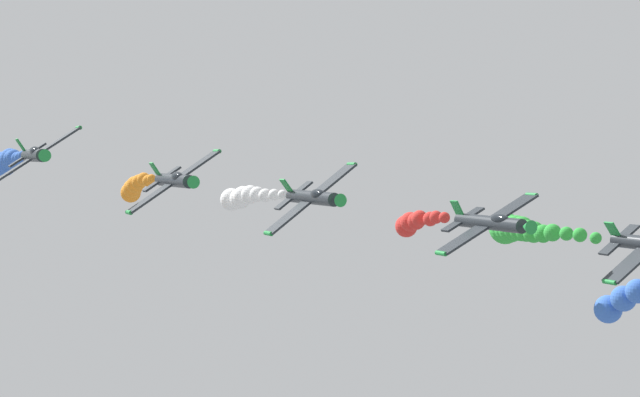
{
  "coord_description": "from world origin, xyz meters",
  "views": [
    {
      "loc": [
        34.55,
        81.78,
        108.58
      ],
      "look_at": [
        0.0,
        0.0,
        105.0
      ],
      "focal_mm": 61.67,
      "sensor_mm": 36.0,
      "label": 1
    }
  ],
  "objects_px": {
    "airplane_right_inner": "(491,223)",
    "airplane_left_outer": "(313,197)",
    "airplane_trailing": "(35,155)",
    "airplane_right_outer": "(175,180)"
  },
  "relations": [
    {
      "from": "airplane_right_inner",
      "to": "airplane_left_outer",
      "type": "height_order",
      "value": "airplane_left_outer"
    },
    {
      "from": "airplane_right_inner",
      "to": "airplane_left_outer",
      "type": "relative_size",
      "value": 1.0
    },
    {
      "from": "airplane_left_outer",
      "to": "airplane_trailing",
      "type": "height_order",
      "value": "airplane_trailing"
    },
    {
      "from": "airplane_left_outer",
      "to": "airplane_trailing",
      "type": "bearing_deg",
      "value": -37.02
    },
    {
      "from": "airplane_right_inner",
      "to": "airplane_trailing",
      "type": "distance_m",
      "value": 39.61
    },
    {
      "from": "airplane_right_inner",
      "to": "airplane_right_outer",
      "type": "distance_m",
      "value": 26.66
    },
    {
      "from": "airplane_trailing",
      "to": "airplane_right_outer",
      "type": "bearing_deg",
      "value": 144.35
    },
    {
      "from": "airplane_right_inner",
      "to": "airplane_trailing",
      "type": "xyz_separation_m",
      "value": [
        30.76,
        -24.4,
        5.19
      ]
    },
    {
      "from": "airplane_right_outer",
      "to": "airplane_trailing",
      "type": "height_order",
      "value": "airplane_trailing"
    },
    {
      "from": "airplane_trailing",
      "to": "airplane_right_inner",
      "type": "bearing_deg",
      "value": 141.58
    }
  ]
}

